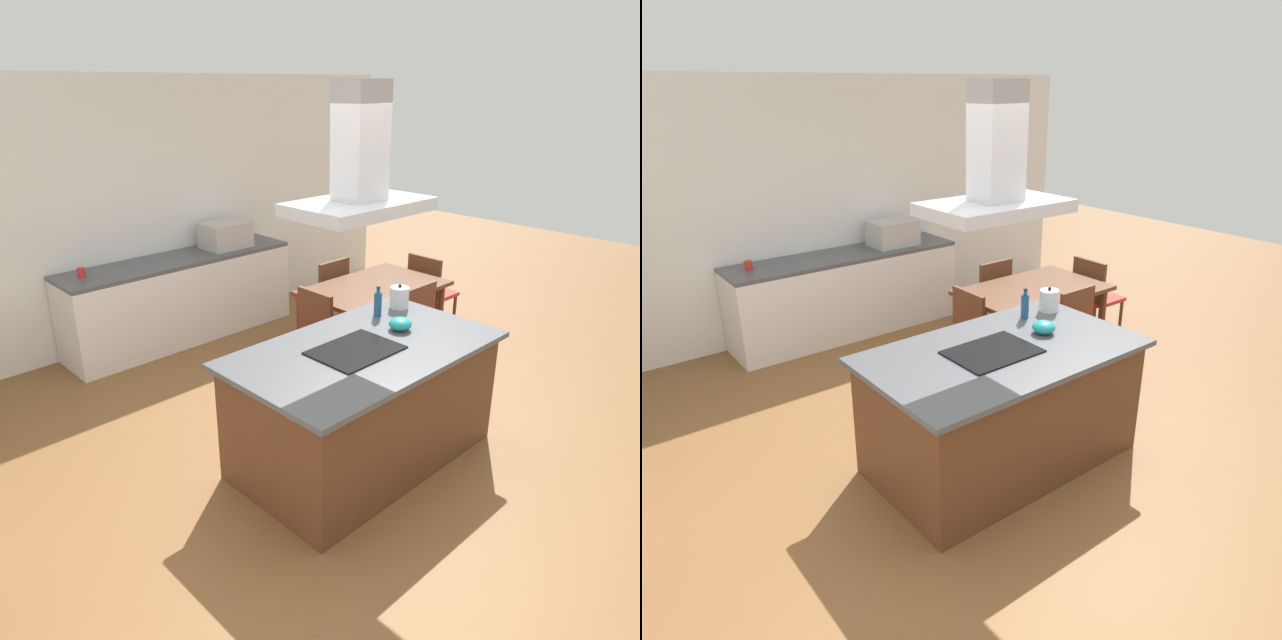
# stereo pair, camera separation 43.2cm
# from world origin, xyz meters

# --- Properties ---
(ground) EXTENTS (16.00, 16.00, 0.00)m
(ground) POSITION_xyz_m (0.00, 1.50, 0.00)
(ground) COLOR brown
(wall_back) EXTENTS (7.20, 0.10, 2.70)m
(wall_back) POSITION_xyz_m (0.00, 3.25, 1.35)
(wall_back) COLOR white
(wall_back) RESTS_ON ground
(kitchen_island) EXTENTS (1.94, 1.12, 0.90)m
(kitchen_island) POSITION_xyz_m (0.00, 0.00, 0.45)
(kitchen_island) COLOR #59331E
(kitchen_island) RESTS_ON ground
(cooktop) EXTENTS (0.60, 0.44, 0.01)m
(cooktop) POSITION_xyz_m (-0.10, 0.00, 0.91)
(cooktop) COLOR black
(cooktop) RESTS_ON kitchen_island
(tea_kettle) EXTENTS (0.21, 0.15, 0.20)m
(tea_kettle) POSITION_xyz_m (0.78, 0.33, 0.99)
(tea_kettle) COLOR silver
(tea_kettle) RESTS_ON kitchen_island
(olive_oil_bottle) EXTENTS (0.06, 0.06, 0.24)m
(olive_oil_bottle) POSITION_xyz_m (0.52, 0.34, 1.00)
(olive_oil_bottle) COLOR navy
(olive_oil_bottle) RESTS_ON kitchen_island
(mixing_bowl) EXTENTS (0.17, 0.17, 0.09)m
(mixing_bowl) POSITION_xyz_m (0.42, 0.03, 0.95)
(mixing_bowl) COLOR teal
(mixing_bowl) RESTS_ON kitchen_island
(back_counter) EXTENTS (2.52, 0.62, 0.90)m
(back_counter) POSITION_xyz_m (0.27, 2.88, 0.45)
(back_counter) COLOR silver
(back_counter) RESTS_ON ground
(countertop_microwave) EXTENTS (0.50, 0.38, 0.28)m
(countertop_microwave) POSITION_xyz_m (0.89, 2.88, 1.04)
(countertop_microwave) COLOR #B2AFAA
(countertop_microwave) RESTS_ON back_counter
(coffee_mug_red) EXTENTS (0.08, 0.08, 0.09)m
(coffee_mug_red) POSITION_xyz_m (-0.73, 2.94, 0.95)
(coffee_mug_red) COLOR red
(coffee_mug_red) RESTS_ON back_counter
(dining_table) EXTENTS (1.40, 0.90, 0.75)m
(dining_table) POSITION_xyz_m (1.39, 1.12, 0.67)
(dining_table) COLOR #59331E
(dining_table) RESTS_ON ground
(chair_facing_back_wall) EXTENTS (0.42, 0.42, 0.89)m
(chair_facing_back_wall) POSITION_xyz_m (1.39, 1.79, 0.51)
(chair_facing_back_wall) COLOR red
(chair_facing_back_wall) RESTS_ON ground
(chair_at_right_end) EXTENTS (0.42, 0.42, 0.89)m
(chair_at_right_end) POSITION_xyz_m (2.31, 1.12, 0.51)
(chair_at_right_end) COLOR red
(chair_at_right_end) RESTS_ON ground
(chair_at_left_end) EXTENTS (0.42, 0.42, 0.89)m
(chair_at_left_end) POSITION_xyz_m (0.48, 1.12, 0.51)
(chair_at_left_end) COLOR red
(chair_at_left_end) RESTS_ON ground
(chair_facing_island) EXTENTS (0.42, 0.42, 0.89)m
(chair_facing_island) POSITION_xyz_m (1.39, 0.46, 0.51)
(chair_facing_island) COLOR red
(chair_facing_island) RESTS_ON ground
(range_hood) EXTENTS (0.90, 0.55, 0.78)m
(range_hood) POSITION_xyz_m (-0.10, 0.00, 2.10)
(range_hood) COLOR #ADADB2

